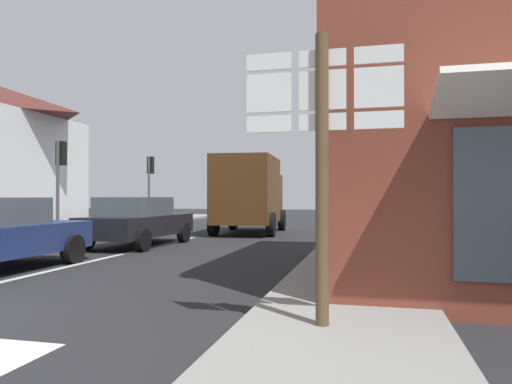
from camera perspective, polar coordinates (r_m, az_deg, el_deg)
name	(u,v)px	position (r m, az deg, el deg)	size (l,w,h in m)	color
ground_plane	(171,243)	(15.44, -10.25, -6.08)	(80.00, 80.00, 0.00)	#232326
sidewalk_right	(359,253)	(12.14, 12.30, -7.25)	(2.22, 44.00, 0.14)	gray
lane_centre_stripe	(102,259)	(11.92, -18.14, -7.67)	(0.16, 12.00, 0.01)	silver
sedan_far	(138,221)	(14.66, -14.10, -3.38)	(2.07, 4.25, 1.47)	black
delivery_truck	(249,193)	(19.13, -0.81, -0.07)	(2.75, 5.13, 3.05)	#4C2D14
route_sign_post	(322,148)	(5.05, 7.99, 5.31)	(1.66, 0.14, 3.20)	brown
traffic_light_near_left	(60,166)	(19.25, -22.55, 2.93)	(0.30, 0.49, 3.57)	#47474C
traffic_light_far_right	(347,176)	(22.98, 10.90, 1.86)	(0.30, 0.49, 3.31)	#47474C
traffic_light_far_left	(150,174)	(25.65, -12.66, 2.10)	(0.30, 0.49, 3.61)	#47474C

